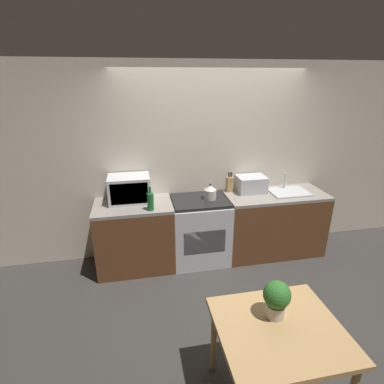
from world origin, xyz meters
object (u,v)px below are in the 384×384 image
(kettle, at_px, (210,192))
(toaster_oven, at_px, (251,184))
(dining_table, at_px, (279,337))
(bottle, at_px, (150,201))
(stove_range, at_px, (200,230))
(microwave, at_px, (129,189))

(kettle, distance_m, toaster_oven, 0.64)
(toaster_oven, xyz_separation_m, dining_table, (-0.62, -2.17, -0.37))
(bottle, bearing_deg, stove_range, 17.89)
(bottle, bearing_deg, kettle, 14.50)
(microwave, bearing_deg, stove_range, -7.04)
(stove_range, relative_size, microwave, 1.75)
(kettle, height_order, dining_table, kettle)
(kettle, height_order, microwave, microwave)
(stove_range, xyz_separation_m, microwave, (-0.89, 0.11, 0.62))
(kettle, relative_size, toaster_oven, 0.54)
(kettle, bearing_deg, bottle, -165.50)
(kettle, bearing_deg, stove_range, 176.99)
(dining_table, bearing_deg, stove_range, 93.92)
(kettle, relative_size, dining_table, 0.24)
(stove_range, xyz_separation_m, dining_table, (0.14, -2.03, 0.19))
(microwave, bearing_deg, kettle, -6.52)
(microwave, height_order, toaster_oven, microwave)
(kettle, distance_m, dining_table, 2.05)
(bottle, xyz_separation_m, toaster_oven, (1.40, 0.35, -0.00))
(microwave, height_order, dining_table, microwave)
(kettle, height_order, toaster_oven, toaster_oven)
(bottle, distance_m, toaster_oven, 1.45)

